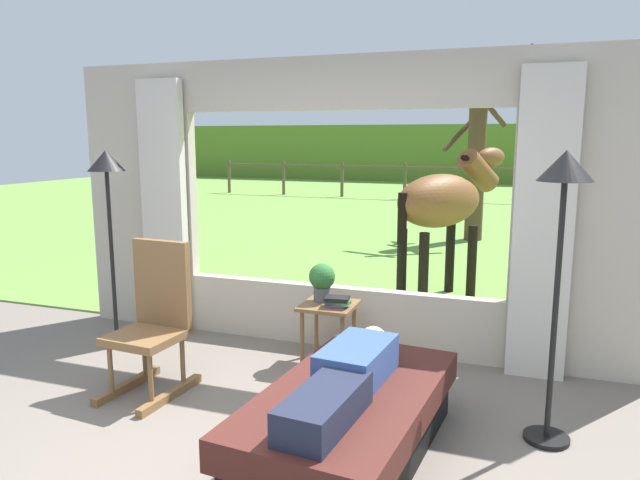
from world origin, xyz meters
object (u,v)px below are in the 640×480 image
floor_lamp_right (563,210)px  pasture_tree (477,151)px  reclining_person (347,375)px  horse (444,202)px  book_stack (337,302)px  rocking_chair (154,319)px  floor_lamp_left (108,189)px  recliner_sofa (349,421)px  potted_plant (322,280)px  side_table (329,315)px

floor_lamp_right → pasture_tree: pasture_tree is taller
reclining_person → horse: horse is taller
book_stack → rocking_chair: bearing=-144.1°
reclining_person → pasture_tree: 7.96m
rocking_chair → floor_lamp_left: size_ratio=0.64×
pasture_tree → book_stack: bearing=-94.2°
reclining_person → book_stack: size_ratio=6.81×
recliner_sofa → pasture_tree: pasture_tree is taller
book_stack → horse: 2.46m
recliner_sofa → potted_plant: size_ratio=5.55×
rocking_chair → book_stack: 1.42m
recliner_sofa → floor_lamp_right: floor_lamp_right is taller
reclining_person → side_table: reclining_person is taller
recliner_sofa → horse: size_ratio=1.03×
floor_lamp_right → pasture_tree: size_ratio=0.52×
recliner_sofa → side_table: (-0.58, 1.31, 0.21)m
potted_plant → floor_lamp_right: floor_lamp_right is taller
floor_lamp_left → horse: floor_lamp_left is taller
recliner_sofa → potted_plant: (-0.66, 1.37, 0.48)m
book_stack → pasture_tree: bearing=85.8°
recliner_sofa → reclining_person: (0.00, -0.05, 0.30)m
reclining_person → side_table: bearing=118.2°
side_table → floor_lamp_left: floor_lamp_left is taller
floor_lamp_left → book_stack: bearing=3.6°
floor_lamp_left → horse: size_ratio=1.02×
rocking_chair → recliner_sofa: bearing=-9.9°
horse → potted_plant: bearing=-75.6°
potted_plant → horse: bearing=72.8°
rocking_chair → floor_lamp_right: floor_lamp_right is taller
reclining_person → horse: size_ratio=0.83×
reclining_person → floor_lamp_right: floor_lamp_right is taller
floor_lamp_right → potted_plant: bearing=156.0°
rocking_chair → floor_lamp_right: bearing=7.9°
book_stack → potted_plant: bearing=143.9°
recliner_sofa → book_stack: (-0.49, 1.25, 0.35)m
side_table → horse: (0.61, 2.27, 0.73)m
rocking_chair → floor_lamp_left: bearing=147.4°
floor_lamp_right → horse: bearing=109.9°
recliner_sofa → floor_lamp_right: 1.76m
horse → reclining_person: bearing=-58.8°
recliner_sofa → horse: (0.03, 3.58, 0.94)m
rocking_chair → potted_plant: rocking_chair is taller
recliner_sofa → side_table: bearing=118.9°
floor_lamp_left → pasture_tree: (2.56, 6.72, 0.21)m
side_table → horse: 2.46m
recliner_sofa → potted_plant: bearing=120.8°
reclining_person → rocking_chair: size_ratio=1.28×
potted_plant → book_stack: 0.25m
rocking_chair → book_stack: size_ratio=5.31×
side_table → floor_lamp_right: floor_lamp_right is taller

